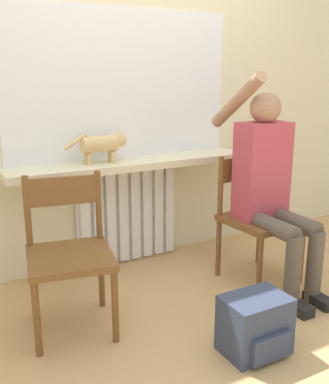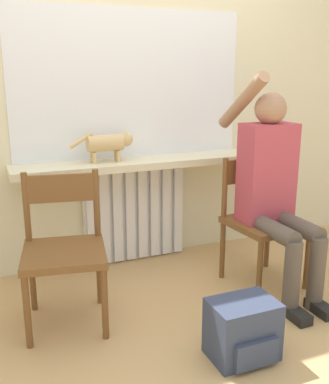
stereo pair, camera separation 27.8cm
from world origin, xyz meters
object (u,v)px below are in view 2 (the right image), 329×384
(chair_left, at_px, (64,247))
(person, at_px, (274,185))
(cat, at_px, (109,143))
(backpack, at_px, (243,330))
(chair_right, at_px, (262,219))

(chair_left, bearing_deg, person, 5.86)
(chair_left, relative_size, cat, 1.92)
(backpack, bearing_deg, chair_left, 137.15)
(cat, height_order, backpack, cat)
(chair_left, xyz_separation_m, person, (1.32, -0.10, 0.26))
(chair_left, xyz_separation_m, cat, (0.44, 0.59, 0.48))
(person, bearing_deg, chair_right, 92.55)
(chair_left, distance_m, backpack, 1.06)
(person, bearing_deg, cat, 141.57)
(backpack, bearing_deg, person, 45.84)
(chair_left, height_order, cat, cat)
(chair_right, relative_size, person, 0.61)
(chair_left, distance_m, person, 1.34)
(chair_right, xyz_separation_m, cat, (-0.87, 0.59, 0.48))
(cat, bearing_deg, chair_right, -34.14)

